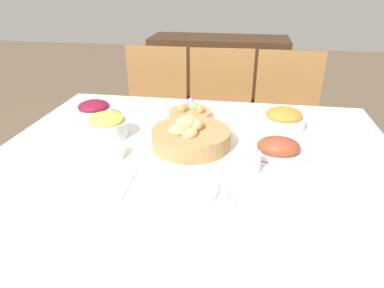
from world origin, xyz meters
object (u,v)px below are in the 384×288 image
at_px(spoon, 236,193).
at_px(drinking_cup, 250,162).
at_px(beet_salad_bowl, 94,110).
at_px(chair_far_center, 219,117).
at_px(chair_far_right, 286,121).
at_px(dinner_plate, 177,187).
at_px(ham_platter, 278,148).
at_px(butter_dish, 112,151).
at_px(pineapple_bowl, 107,126).
at_px(chair_far_left, 154,113).
at_px(knife, 227,192).
at_px(fork, 129,183).
at_px(bread_basket, 190,136).
at_px(sideboard, 218,86).
at_px(carrot_bowl, 284,119).
at_px(egg_basket, 190,113).

relative_size(spoon, drinking_cup, 2.58).
xyz_separation_m(beet_salad_bowl, drinking_cup, (0.73, -0.37, -0.01)).
xyz_separation_m(chair_far_center, drinking_cup, (0.19, -1.08, 0.27)).
relative_size(chair_far_right, drinking_cup, 12.61).
bearing_deg(chair_far_center, dinner_plate, -94.61).
xyz_separation_m(chair_far_center, spoon, (0.16, -1.23, 0.24)).
distance_m(ham_platter, dinner_plate, 0.45).
bearing_deg(butter_dish, pineapple_bowl, 117.04).
bearing_deg(dinner_plate, butter_dish, 147.50).
bearing_deg(butter_dish, chair_far_left, 97.15).
xyz_separation_m(pineapple_bowl, knife, (0.53, -0.34, -0.05)).
bearing_deg(chair_far_center, pineapple_bowl, -117.35).
height_order(chair_far_left, fork, chair_far_left).
bearing_deg(chair_far_right, pineapple_bowl, -133.90).
height_order(bread_basket, fork, bread_basket).
relative_size(chair_far_left, sideboard, 0.78).
xyz_separation_m(beet_salad_bowl, spoon, (0.69, -0.52, -0.04)).
distance_m(carrot_bowl, butter_dish, 0.76).
distance_m(fork, spoon, 0.35).
distance_m(carrot_bowl, fork, 0.77).
height_order(chair_far_center, pineapple_bowl, chair_far_center).
height_order(fork, spoon, same).
distance_m(sideboard, egg_basket, 1.55).
relative_size(ham_platter, carrot_bowl, 1.34).
xyz_separation_m(sideboard, bread_basket, (0.05, -1.81, 0.34)).
distance_m(chair_far_left, egg_basket, 0.77).
relative_size(beet_salad_bowl, dinner_plate, 0.62).
height_order(chair_far_center, beet_salad_bowl, chair_far_center).
height_order(pineapple_bowl, spoon, pineapple_bowl).
height_order(chair_far_center, sideboard, chair_far_center).
bearing_deg(butter_dish, carrot_bowl, 29.50).
bearing_deg(fork, spoon, -2.35).
relative_size(egg_basket, ham_platter, 0.80).
bearing_deg(chair_far_right, fork, -117.72).
distance_m(chair_far_left, carrot_bowl, 1.07).
height_order(ham_platter, pineapple_bowl, pineapple_bowl).
height_order(beet_salad_bowl, spoon, beet_salad_bowl).
distance_m(chair_far_right, ham_platter, 0.98).
xyz_separation_m(chair_far_left, beet_salad_bowl, (-0.08, -0.71, 0.28)).
bearing_deg(egg_basket, chair_far_right, 49.65).
height_order(chair_far_right, ham_platter, chair_far_right).
bearing_deg(pineapple_bowl, fork, -58.57).
height_order(bread_basket, dinner_plate, bread_basket).
xyz_separation_m(sideboard, butter_dish, (-0.23, -1.94, 0.31)).
distance_m(chair_far_right, spoon, 1.28).
height_order(knife, drinking_cup, drinking_cup).
bearing_deg(drinking_cup, beet_salad_bowl, 153.10).
xyz_separation_m(chair_far_right, chair_far_center, (-0.44, -0.00, 0.00)).
bearing_deg(carrot_bowl, ham_platter, -97.98).
xyz_separation_m(dinner_plate, knife, (0.16, 0.00, -0.00)).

